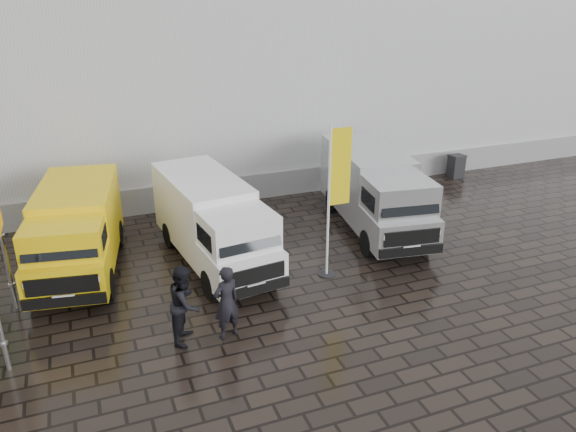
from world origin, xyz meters
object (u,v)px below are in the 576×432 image
object	(u,v)px
van_silver	(375,193)
flagpole	(335,194)
van_yellow	(77,234)
van_white	(214,225)
wheelie_bin	(456,166)
person_tent	(185,303)
person_front	(226,302)

from	to	relation	value
van_silver	flagpole	bearing A→B (deg)	-129.55
van_yellow	van_silver	world-z (taller)	van_silver
van_yellow	van_white	xyz separation A→B (m)	(3.80, -0.83, 0.03)
van_yellow	flagpole	bearing A→B (deg)	-12.03
wheelie_bin	person_tent	xyz separation A→B (m)	(-13.39, -7.72, 0.47)
flagpole	person_front	world-z (taller)	flagpole
flagpole	wheelie_bin	world-z (taller)	flagpole
wheelie_bin	person_tent	distance (m)	15.46
van_yellow	person_tent	size ratio (longest dim) A/B	2.75
van_white	wheelie_bin	bearing A→B (deg)	12.28
van_white	flagpole	xyz separation A→B (m)	(3.02, -1.90, 1.23)
van_white	person_front	world-z (taller)	van_white
van_yellow	person_tent	distance (m)	4.94
van_yellow	van_silver	size ratio (longest dim) A/B	0.87
flagpole	wheelie_bin	distance (m)	10.83
van_silver	flagpole	distance (m)	3.82
person_front	person_tent	distance (m)	0.96
van_white	wheelie_bin	world-z (taller)	van_white
van_yellow	flagpole	xyz separation A→B (m)	(6.82, -2.73, 1.26)
van_yellow	van_white	world-z (taller)	van_white
flagpole	wheelie_bin	bearing A→B (deg)	34.49
wheelie_bin	person_front	size ratio (longest dim) A/B	0.53
van_yellow	person_front	world-z (taller)	van_yellow
van_white	person_front	distance (m)	3.90
van_silver	flagpole	size ratio (longest dim) A/B	1.35
flagpole	person_front	distance (m)	4.44
person_front	van_silver	bearing A→B (deg)	-163.51
van_white	van_silver	xyz separation A→B (m)	(5.71, 0.55, 0.06)
van_white	person_tent	world-z (taller)	van_white
person_front	person_tent	world-z (taller)	person_tent
van_yellow	person_tent	xyz separation A→B (m)	(2.20, -4.42, -0.26)
person_tent	van_yellow	bearing A→B (deg)	52.13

